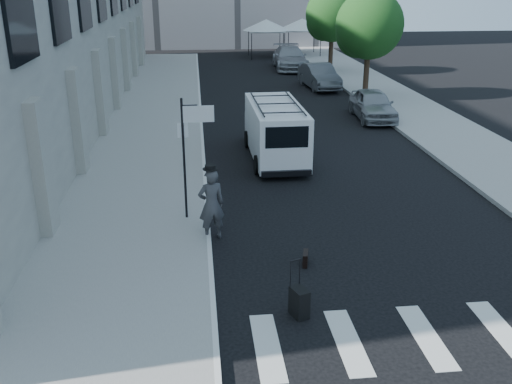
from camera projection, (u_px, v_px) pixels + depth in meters
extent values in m
plane|color=black|center=(293.00, 270.00, 13.97)|extent=(120.00, 120.00, 0.00)
cube|color=gray|center=(156.00, 118.00, 28.38)|extent=(4.50, 48.00, 0.15)
cube|color=gray|center=(388.00, 96.00, 33.40)|extent=(4.00, 56.00, 0.15)
cylinder|color=black|center=(184.00, 160.00, 16.00)|extent=(0.07, 0.07, 3.50)
cube|color=white|center=(183.00, 130.00, 15.72)|extent=(0.30, 0.03, 0.42)
cube|color=white|center=(199.00, 114.00, 15.58)|extent=(0.85, 0.06, 0.45)
cylinder|color=black|center=(366.00, 74.00, 32.79)|extent=(0.32, 0.32, 2.80)
sphere|color=#133C13|center=(370.00, 25.00, 31.81)|extent=(3.80, 3.80, 3.80)
sphere|color=#133C13|center=(359.00, 34.00, 32.53)|extent=(2.66, 2.66, 2.66)
cylinder|color=black|center=(331.00, 54.00, 41.15)|extent=(0.32, 0.32, 2.80)
sphere|color=#133C13|center=(333.00, 14.00, 40.17)|extent=(3.80, 3.80, 3.80)
sphere|color=#133C13|center=(325.00, 22.00, 40.89)|extent=(2.66, 2.66, 2.66)
cylinder|color=black|center=(252.00, 47.00, 47.82)|extent=(0.06, 0.06, 2.20)
cylinder|color=black|center=(285.00, 46.00, 48.10)|extent=(0.06, 0.06, 2.20)
cylinder|color=black|center=(249.00, 43.00, 50.42)|extent=(0.06, 0.06, 2.20)
cylinder|color=black|center=(280.00, 42.00, 50.70)|extent=(0.06, 0.06, 2.20)
cube|color=white|center=(266.00, 31.00, 48.85)|extent=(3.00, 3.00, 0.12)
cone|color=white|center=(266.00, 25.00, 48.67)|extent=(4.00, 4.00, 0.90)
cylinder|color=black|center=(288.00, 45.00, 48.60)|extent=(0.06, 0.06, 2.20)
cylinder|color=black|center=(321.00, 45.00, 48.88)|extent=(0.06, 0.06, 2.20)
cylinder|color=black|center=(283.00, 42.00, 51.20)|extent=(0.06, 0.06, 2.20)
cylinder|color=black|center=(314.00, 41.00, 51.48)|extent=(0.06, 0.06, 2.20)
cube|color=white|center=(302.00, 30.00, 49.63)|extent=(3.00, 3.00, 0.12)
cone|color=white|center=(302.00, 24.00, 49.45)|extent=(4.00, 4.00, 0.90)
imported|color=#3D3D40|center=(211.00, 205.00, 15.28)|extent=(0.83, 0.65, 2.00)
cube|color=black|center=(305.00, 258.00, 14.16)|extent=(0.22, 0.46, 0.34)
cube|color=black|center=(299.00, 303.00, 11.97)|extent=(0.42, 0.52, 0.65)
cylinder|color=black|center=(290.00, 274.00, 11.88)|extent=(0.02, 0.02, 0.61)
cylinder|color=black|center=(300.00, 272.00, 11.97)|extent=(0.02, 0.02, 0.61)
cube|color=black|center=(295.00, 260.00, 11.82)|extent=(0.24, 0.12, 0.03)
cube|color=white|center=(276.00, 130.00, 21.88)|extent=(1.92, 5.05, 1.95)
cube|color=white|center=(266.00, 125.00, 24.60)|extent=(1.78, 0.86, 1.02)
cube|color=black|center=(287.00, 137.00, 19.42)|extent=(1.49, 0.09, 0.74)
cylinder|color=black|center=(248.00, 139.00, 23.71)|extent=(0.27, 0.71, 0.71)
cylinder|color=black|center=(290.00, 138.00, 23.91)|extent=(0.27, 0.71, 0.71)
cylinder|color=black|center=(258.00, 165.00, 20.52)|extent=(0.27, 0.71, 0.71)
cylinder|color=black|center=(306.00, 163.00, 20.72)|extent=(0.27, 0.71, 0.71)
imported|color=gray|center=(373.00, 105.00, 28.24)|extent=(1.93, 4.39, 1.47)
imported|color=#4D5054|center=(319.00, 76.00, 35.93)|extent=(2.03, 4.72, 1.51)
imported|color=#979A9F|center=(290.00, 58.00, 43.24)|extent=(2.58, 5.86, 1.67)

